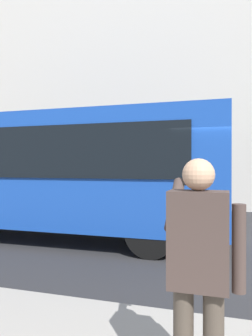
{
  "coord_description": "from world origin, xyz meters",
  "views": [
    {
      "loc": [
        0.24,
        7.21,
        1.8
      ],
      "look_at": [
        2.47,
        0.06,
        1.75
      ],
      "focal_mm": 34.85,
      "sensor_mm": 36.0,
      "label": 1
    }
  ],
  "objects": [
    {
      "name": "red_bus",
      "position": [
        4.69,
        -0.08,
        1.68
      ],
      "size": [
        9.05,
        2.54,
        3.08
      ],
      "color": "#1947AD",
      "rests_on": "ground_plane"
    },
    {
      "name": "building_facade_far",
      "position": [
        -0.02,
        -6.8,
        5.99
      ],
      "size": [
        28.0,
        1.55,
        12.0
      ],
      "color": "beige",
      "rests_on": "ground_plane"
    },
    {
      "name": "pedestrian_photographer",
      "position": [
        0.42,
        4.95,
        1.14
      ],
      "size": [
        0.53,
        0.52,
        1.7
      ],
      "color": "#4C4238",
      "rests_on": "sidewalk_curb"
    },
    {
      "name": "ground_plane",
      "position": [
        0.0,
        0.0,
        0.0
      ],
      "size": [
        60.0,
        60.0,
        0.0
      ],
      "primitive_type": "plane",
      "color": "#2B2B2D"
    }
  ]
}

